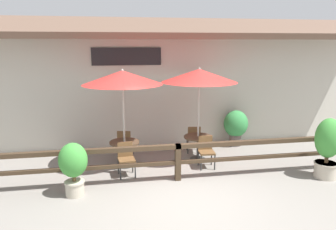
# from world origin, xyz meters

# --- Properties ---
(ground_plane) EXTENTS (60.00, 60.00, 0.00)m
(ground_plane) POSITION_xyz_m (0.00, 0.00, 0.00)
(ground_plane) COLOR gray
(building_facade) EXTENTS (14.28, 1.49, 4.23)m
(building_facade) POSITION_xyz_m (-0.00, 4.10, 2.17)
(building_facade) COLOR #BCB7A8
(building_facade) RESTS_ON ground
(patio_railing) EXTENTS (10.40, 0.14, 0.95)m
(patio_railing) POSITION_xyz_m (0.00, 1.05, 0.70)
(patio_railing) COLOR #3D2D1E
(patio_railing) RESTS_ON ground
(patio_umbrella_near) EXTENTS (2.18, 2.18, 2.74)m
(patio_umbrella_near) POSITION_xyz_m (-1.27, 2.27, 2.51)
(patio_umbrella_near) COLOR #B7B2A8
(patio_umbrella_near) RESTS_ON ground
(dining_table_near) EXTENTS (0.84, 0.84, 0.72)m
(dining_table_near) POSITION_xyz_m (-1.27, 2.27, 0.57)
(dining_table_near) COLOR #4C3826
(dining_table_near) RESTS_ON ground
(chair_near_streetside) EXTENTS (0.46, 0.46, 0.88)m
(chair_near_streetside) POSITION_xyz_m (-1.27, 1.60, 0.50)
(chair_near_streetside) COLOR brown
(chair_near_streetside) RESTS_ON ground
(chair_near_wallside) EXTENTS (0.50, 0.50, 0.88)m
(chair_near_wallside) POSITION_xyz_m (-1.23, 2.94, 0.50)
(chair_near_wallside) COLOR brown
(chair_near_wallside) RESTS_ON ground
(patio_umbrella_middle) EXTENTS (2.18, 2.18, 2.74)m
(patio_umbrella_middle) POSITION_xyz_m (0.90, 2.44, 2.51)
(patio_umbrella_middle) COLOR #B7B2A8
(patio_umbrella_middle) RESTS_ON ground
(dining_table_middle) EXTENTS (0.84, 0.84, 0.72)m
(dining_table_middle) POSITION_xyz_m (0.90, 2.44, 0.57)
(dining_table_middle) COLOR #4C3826
(dining_table_middle) RESTS_ON ground
(chair_middle_streetside) EXTENTS (0.45, 0.45, 0.88)m
(chair_middle_streetside) POSITION_xyz_m (0.97, 1.80, 0.50)
(chair_middle_streetside) COLOR brown
(chair_middle_streetside) RESTS_ON ground
(chair_middle_wallside) EXTENTS (0.48, 0.48, 0.88)m
(chair_middle_wallside) POSITION_xyz_m (0.94, 3.07, 0.50)
(chair_middle_wallside) COLOR brown
(chair_middle_wallside) RESTS_ON ground
(potted_plant_corner_fern) EXTENTS (0.68, 0.62, 1.57)m
(potted_plant_corner_fern) POSITION_xyz_m (3.79, 0.54, 0.86)
(potted_plant_corner_fern) COLOR #B7AD99
(potted_plant_corner_fern) RESTS_ON ground
(potted_plant_tall_tropical) EXTENTS (0.64, 0.58, 1.25)m
(potted_plant_tall_tropical) POSITION_xyz_m (-2.49, 0.63, 0.72)
(potted_plant_tall_tropical) COLOR #B7AD99
(potted_plant_tall_tropical) RESTS_ON ground
(potted_plant_broad_leaf) EXTENTS (0.82, 0.74, 1.21)m
(potted_plant_broad_leaf) POSITION_xyz_m (2.52, 3.55, 0.70)
(potted_plant_broad_leaf) COLOR #564C47
(potted_plant_broad_leaf) RESTS_ON ground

